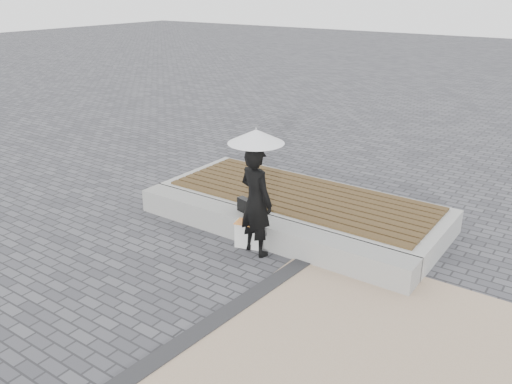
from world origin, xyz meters
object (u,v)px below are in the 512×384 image
handbag (246,206)px  parasol (256,136)px  woman (256,201)px  seating_ledge (263,231)px  canvas_tote (249,234)px

handbag → parasol: bearing=-25.0°
parasol → handbag: bearing=140.1°
handbag → woman: bearing=-25.0°
woman → parasol: size_ratio=1.62×
seating_ledge → handbag: 0.50m
woman → parasol: 1.00m
woman → handbag: woman is taller
seating_ledge → canvas_tote: canvas_tote is taller
woman → canvas_tote: woman is taller
woman → parasol: (0.00, 0.00, 1.00)m
parasol → canvas_tote: (-0.19, 0.08, -1.64)m
woman → parasol: parasol is taller
parasol → canvas_tote: size_ratio=2.42×
handbag → canvas_tote: handbag is taller
canvas_tote → parasol: bearing=-37.9°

